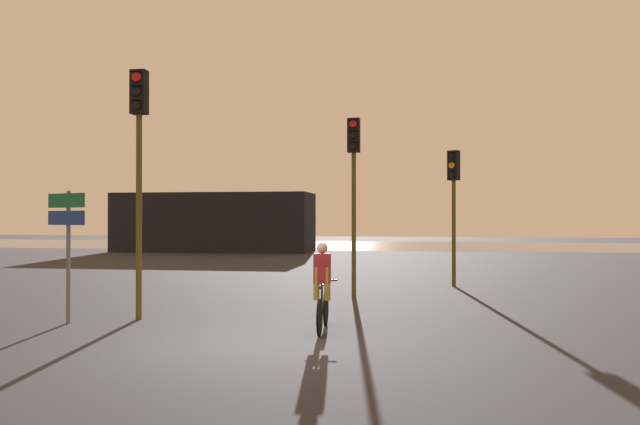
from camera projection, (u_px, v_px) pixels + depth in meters
name	position (u px, v px, depth m)	size (l,w,h in m)	color
ground_plane	(241.00, 345.00, 10.09)	(120.00, 120.00, 0.00)	#28282D
water_strip	(381.00, 245.00, 47.11)	(80.00, 16.00, 0.01)	slate
distant_building	(214.00, 222.00, 38.77)	(12.13, 4.00, 3.61)	black
traffic_light_far_right	(454.00, 191.00, 18.87)	(0.40, 0.42, 4.11)	#4C4719
traffic_light_center	(354.00, 173.00, 16.38)	(0.33, 0.35, 4.69)	#4C4719
traffic_light_near_left	(139.00, 148.00, 12.71)	(0.32, 0.34, 5.09)	#4C4719
direction_sign_post	(67.00, 232.00, 12.20)	(1.02, 0.46, 2.60)	slate
cyclist	(322.00, 286.00, 11.35)	(0.46, 1.71, 1.62)	black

